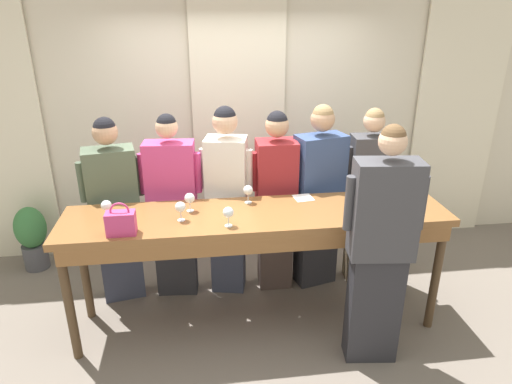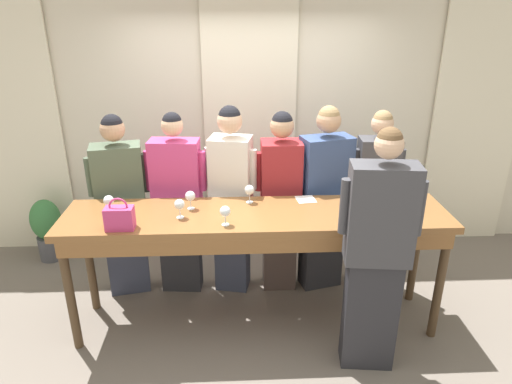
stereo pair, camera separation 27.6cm
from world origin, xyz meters
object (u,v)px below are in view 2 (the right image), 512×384
guest_navy_coat (324,199)px  guest_pink_top (178,204)px  guest_cream_sweater (231,199)px  wine_glass_center_mid (109,201)px  wine_glass_center_right (225,212)px  wine_bottle (410,195)px  wine_glass_front_left (179,205)px  guest_striped_shirt (280,202)px  wine_glass_front_right (190,196)px  guest_beige_cap (374,199)px  host_pouring (376,255)px  potted_plant (47,227)px  guest_olive_jacket (122,206)px  handbag (120,218)px  wine_glass_front_mid (249,190)px  wine_glass_center_left (395,188)px  tasting_bar (257,226)px

guest_navy_coat → guest_pink_top: bearing=180.0°
guest_cream_sweater → wine_glass_center_mid: bearing=-151.5°
wine_glass_center_mid → wine_glass_center_right: bearing=-14.9°
wine_bottle → wine_glass_center_right: 1.48m
wine_glass_front_left → guest_striped_shirt: guest_striped_shirt is taller
wine_glass_front_right → guest_beige_cap: 1.71m
wine_glass_center_mid → wine_glass_center_right: same height
guest_striped_shirt → guest_beige_cap: bearing=0.0°
host_pouring → potted_plant: size_ratio=2.71×
guest_olive_jacket → host_pouring: (2.00, -1.08, 0.07)m
handbag → host_pouring: host_pouring is taller
handbag → guest_navy_coat: 1.84m
handbag → wine_glass_front_left: size_ratio=1.62×
wine_bottle → wine_glass_center_right: bearing=-170.8°
wine_glass_front_left → guest_beige_cap: guest_beige_cap is taller
wine_glass_front_mid → wine_glass_front_left: bearing=-153.8°
wine_glass_center_right → guest_olive_jacket: bearing=141.5°
wine_glass_center_left → wine_glass_center_right: size_ratio=1.00×
guest_cream_sweater → guest_navy_coat: guest_cream_sweater is taller
tasting_bar → wine_glass_front_right: wine_glass_front_right is taller
guest_navy_coat → host_pouring: 1.09m
guest_cream_sweater → guest_striped_shirt: guest_cream_sweater is taller
wine_bottle → potted_plant: (-3.39, 1.13, -0.78)m
host_pouring → tasting_bar: bearing=148.2°
wine_bottle → guest_olive_jacket: bearing=167.9°
wine_glass_front_mid → guest_olive_jacket: guest_olive_jacket is taller
guest_striped_shirt → potted_plant: guest_striped_shirt is taller
wine_glass_front_left → wine_glass_center_right: same height
wine_glass_front_right → guest_striped_shirt: (0.77, 0.45, -0.26)m
wine_glass_front_mid → guest_pink_top: bearing=151.6°
guest_pink_top → guest_striped_shirt: (0.93, -0.00, 0.01)m
handbag → wine_glass_front_left: 0.45m
wine_glass_center_right → guest_cream_sweater: (0.04, 0.75, -0.22)m
wine_glass_front_mid → wine_glass_center_left: same height
guest_olive_jacket → potted_plant: guest_olive_jacket is taller
handbag → guest_beige_cap: 2.27m
wine_glass_center_left → wine_glass_center_mid: (-2.31, -0.17, 0.00)m
tasting_bar → wine_bottle: 1.24m
wine_glass_center_left → guest_cream_sweater: 1.42m
wine_glass_front_left → guest_striped_shirt: bearing=36.2°
wine_glass_center_left → guest_navy_coat: (-0.51, 0.35, -0.24)m
wine_glass_center_left → potted_plant: 3.54m
handbag → wine_glass_front_mid: bearing=24.5°
handbag → wine_glass_front_mid: (0.95, 0.44, 0.02)m
guest_navy_coat → guest_striped_shirt: bearing=-180.0°
handbag → wine_glass_center_left: size_ratio=1.62×
wine_glass_center_mid → guest_cream_sweater: size_ratio=0.09×
wine_glass_front_mid → guest_olive_jacket: size_ratio=0.09×
guest_cream_sweater → guest_beige_cap: (1.32, 0.00, -0.03)m
wine_glass_front_mid → guest_pink_top: (-0.64, 0.35, -0.26)m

